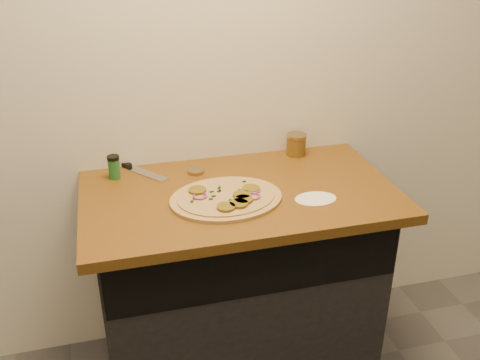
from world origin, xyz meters
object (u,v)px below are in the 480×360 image
object	(u,v)px
chefs_knife	(132,168)
salsa_jar	(296,144)
spice_shaker	(114,167)
pizza	(227,198)

from	to	relation	value
chefs_knife	salsa_jar	xyz separation A→B (m)	(0.71, -0.03, 0.04)
chefs_knife	salsa_jar	bearing A→B (deg)	-2.44
chefs_knife	salsa_jar	distance (m)	0.71
chefs_knife	spice_shaker	bearing A→B (deg)	-135.98
chefs_knife	spice_shaker	world-z (taller)	spice_shaker
pizza	spice_shaker	distance (m)	0.49
pizza	salsa_jar	bearing A→B (deg)	40.58
spice_shaker	pizza	bearing A→B (deg)	-37.18
chefs_knife	spice_shaker	xyz separation A→B (m)	(-0.07, -0.07, 0.04)
salsa_jar	spice_shaker	xyz separation A→B (m)	(-0.78, -0.04, 0.00)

